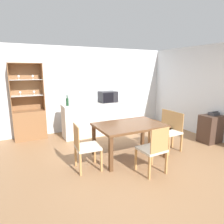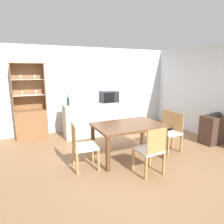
{
  "view_description": "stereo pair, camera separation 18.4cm",
  "coord_description": "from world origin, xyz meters",
  "px_view_note": "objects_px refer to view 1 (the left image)",
  "views": [
    {
      "loc": [
        -2.28,
        -3.34,
        1.9
      ],
      "look_at": [
        -0.07,
        1.08,
        0.83
      ],
      "focal_mm": 32.0,
      "sensor_mm": 36.0,
      "label": 1
    },
    {
      "loc": [
        -2.12,
        -3.42,
        1.9
      ],
      "look_at": [
        -0.07,
        1.08,
        0.83
      ],
      "focal_mm": 32.0,
      "sensor_mm": 36.0,
      "label": 2
    }
  ],
  "objects_px": {
    "telephone": "(214,114)",
    "dining_chair_side_right_far": "(163,128)",
    "dining_chair_side_left_near": "(85,147)",
    "side_cabinet": "(210,129)",
    "display_cabinet": "(29,119)",
    "dining_chair_side_right_near": "(171,131)",
    "dining_chair_head_near": "(153,149)",
    "dining_table": "(129,128)",
    "wine_bottle": "(67,102)",
    "microwave": "(108,97)"
  },
  "relations": [
    {
      "from": "dining_chair_side_left_near",
      "to": "telephone",
      "type": "height_order",
      "value": "dining_chair_side_left_near"
    },
    {
      "from": "display_cabinet",
      "to": "dining_chair_head_near",
      "type": "distance_m",
      "value": 3.55
    },
    {
      "from": "display_cabinet",
      "to": "dining_chair_head_near",
      "type": "xyz_separation_m",
      "value": [
        1.85,
        -3.03,
        -0.11
      ]
    },
    {
      "from": "dining_chair_side_right_far",
      "to": "dining_chair_head_near",
      "type": "xyz_separation_m",
      "value": [
        -1.06,
        -0.98,
        0.0
      ]
    },
    {
      "from": "dining_chair_side_left_near",
      "to": "dining_chair_side_right_far",
      "type": "height_order",
      "value": "same"
    },
    {
      "from": "dining_table",
      "to": "side_cabinet",
      "type": "height_order",
      "value": "dining_table"
    },
    {
      "from": "dining_table",
      "to": "dining_chair_head_near",
      "type": "relative_size",
      "value": 1.61
    },
    {
      "from": "dining_chair_head_near",
      "to": "telephone",
      "type": "bearing_deg",
      "value": 11.23
    },
    {
      "from": "wine_bottle",
      "to": "side_cabinet",
      "type": "distance_m",
      "value": 3.84
    },
    {
      "from": "dining_chair_side_right_far",
      "to": "dining_chair_side_right_near",
      "type": "relative_size",
      "value": 1.0
    },
    {
      "from": "dining_table",
      "to": "dining_chair_side_right_near",
      "type": "relative_size",
      "value": 1.61
    },
    {
      "from": "dining_chair_side_right_far",
      "to": "telephone",
      "type": "height_order",
      "value": "dining_chair_side_right_far"
    },
    {
      "from": "display_cabinet",
      "to": "dining_chair_head_near",
      "type": "bearing_deg",
      "value": -58.64
    },
    {
      "from": "dining_chair_head_near",
      "to": "wine_bottle",
      "type": "height_order",
      "value": "wine_bottle"
    },
    {
      "from": "dining_chair_side_left_near",
      "to": "wine_bottle",
      "type": "distance_m",
      "value": 1.9
    },
    {
      "from": "dining_table",
      "to": "dining_chair_side_right_far",
      "type": "height_order",
      "value": "dining_chair_side_right_far"
    },
    {
      "from": "dining_chair_side_right_far",
      "to": "telephone",
      "type": "bearing_deg",
      "value": -109.06
    },
    {
      "from": "side_cabinet",
      "to": "dining_table",
      "type": "bearing_deg",
      "value": 175.03
    },
    {
      "from": "wine_bottle",
      "to": "side_cabinet",
      "type": "xyz_separation_m",
      "value": [
        3.29,
        -1.86,
        -0.69
      ]
    },
    {
      "from": "dining_chair_side_left_near",
      "to": "side_cabinet",
      "type": "distance_m",
      "value": 3.43
    },
    {
      "from": "side_cabinet",
      "to": "dining_chair_head_near",
      "type": "bearing_deg",
      "value": -165.33
    },
    {
      "from": "dining_table",
      "to": "dining_chair_side_right_far",
      "type": "bearing_deg",
      "value": 8.05
    },
    {
      "from": "display_cabinet",
      "to": "microwave",
      "type": "distance_m",
      "value": 2.26
    },
    {
      "from": "dining_table",
      "to": "dining_chair_side_left_near",
      "type": "bearing_deg",
      "value": -172.29
    },
    {
      "from": "dining_table",
      "to": "telephone",
      "type": "xyz_separation_m",
      "value": [
        2.43,
        -0.22,
        0.12
      ]
    },
    {
      "from": "display_cabinet",
      "to": "dining_chair_side_left_near",
      "type": "height_order",
      "value": "display_cabinet"
    },
    {
      "from": "display_cabinet",
      "to": "side_cabinet",
      "type": "bearing_deg",
      "value": -29.79
    },
    {
      "from": "side_cabinet",
      "to": "telephone",
      "type": "xyz_separation_m",
      "value": [
        0.06,
        -0.01,
        0.4
      ]
    },
    {
      "from": "dining_table",
      "to": "wine_bottle",
      "type": "xyz_separation_m",
      "value": [
        -0.92,
        1.65,
        0.41
      ]
    },
    {
      "from": "dining_chair_side_right_far",
      "to": "side_cabinet",
      "type": "xyz_separation_m",
      "value": [
        1.31,
        -0.36,
        -0.1
      ]
    },
    {
      "from": "dining_chair_side_right_near",
      "to": "telephone",
      "type": "xyz_separation_m",
      "value": [
        1.37,
        -0.07,
        0.3
      ]
    },
    {
      "from": "microwave",
      "to": "wine_bottle",
      "type": "relative_size",
      "value": 1.71
    },
    {
      "from": "dining_table",
      "to": "dining_chair_head_near",
      "type": "height_order",
      "value": "dining_chair_head_near"
    },
    {
      "from": "telephone",
      "to": "dining_chair_side_right_far",
      "type": "bearing_deg",
      "value": 164.96
    },
    {
      "from": "dining_chair_side_left_near",
      "to": "dining_chair_head_near",
      "type": "relative_size",
      "value": 1.0
    },
    {
      "from": "dining_chair_side_left_near",
      "to": "dining_chair_head_near",
      "type": "bearing_deg",
      "value": 61.12
    },
    {
      "from": "display_cabinet",
      "to": "dining_chair_head_near",
      "type": "height_order",
      "value": "display_cabinet"
    },
    {
      "from": "telephone",
      "to": "dining_chair_side_left_near",
      "type": "bearing_deg",
      "value": 178.77
    },
    {
      "from": "dining_chair_side_left_near",
      "to": "display_cabinet",
      "type": "bearing_deg",
      "value": -157.68
    },
    {
      "from": "display_cabinet",
      "to": "dining_chair_side_right_near",
      "type": "bearing_deg",
      "value": -38.98
    },
    {
      "from": "dining_table",
      "to": "wine_bottle",
      "type": "height_order",
      "value": "wine_bottle"
    },
    {
      "from": "dining_chair_side_right_near",
      "to": "display_cabinet",
      "type": "bearing_deg",
      "value": 48.4
    },
    {
      "from": "dining_chair_head_near",
      "to": "microwave",
      "type": "height_order",
      "value": "microwave"
    },
    {
      "from": "wine_bottle",
      "to": "microwave",
      "type": "bearing_deg",
      "value": 2.67
    },
    {
      "from": "dining_chair_side_right_far",
      "to": "microwave",
      "type": "xyz_separation_m",
      "value": [
        -0.76,
        1.56,
        0.64
      ]
    },
    {
      "from": "telephone",
      "to": "display_cabinet",
      "type": "bearing_deg",
      "value": 150.44
    },
    {
      "from": "dining_chair_head_near",
      "to": "dining_chair_side_right_near",
      "type": "distance_m",
      "value": 1.26
    },
    {
      "from": "dining_chair_side_right_far",
      "to": "side_cabinet",
      "type": "height_order",
      "value": "dining_chair_side_right_far"
    },
    {
      "from": "display_cabinet",
      "to": "dining_chair_side_right_far",
      "type": "distance_m",
      "value": 3.56
    },
    {
      "from": "telephone",
      "to": "side_cabinet",
      "type": "bearing_deg",
      "value": 168.63
    }
  ]
}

